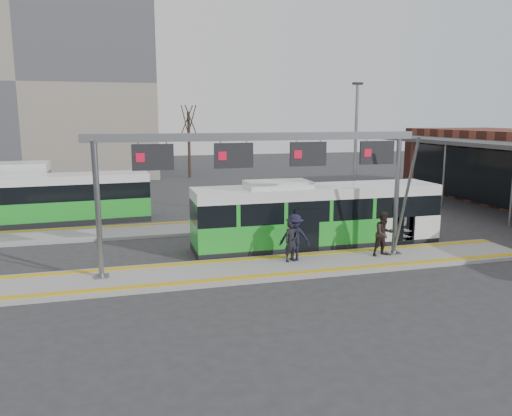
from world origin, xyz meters
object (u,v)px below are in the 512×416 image
at_px(passenger_b, 384,234).
at_px(passenger_c, 295,237).
at_px(hero_bus, 316,216).
at_px(passenger_a, 291,241).
at_px(gantry, 263,160).

distance_m(passenger_b, passenger_c, 3.87).
bearing_deg(passenger_c, hero_bus, 70.50).
bearing_deg(passenger_c, passenger_a, -125.37).
bearing_deg(passenger_b, passenger_c, 167.26).
height_order(hero_bus, passenger_a, hero_bus).
bearing_deg(gantry, passenger_b, -0.87).
height_order(passenger_a, passenger_c, passenger_c).
bearing_deg(passenger_c, passenger_b, 14.40).
xyz_separation_m(gantry, passenger_c, (1.41, 0.26, -3.19)).
height_order(passenger_b, passenger_c, passenger_c).
distance_m(hero_bus, passenger_a, 3.23).
relative_size(gantry, passenger_a, 7.66).
bearing_deg(hero_bus, gantry, -141.92).
bearing_deg(passenger_a, gantry, 168.13).
relative_size(gantry, hero_bus, 1.14).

